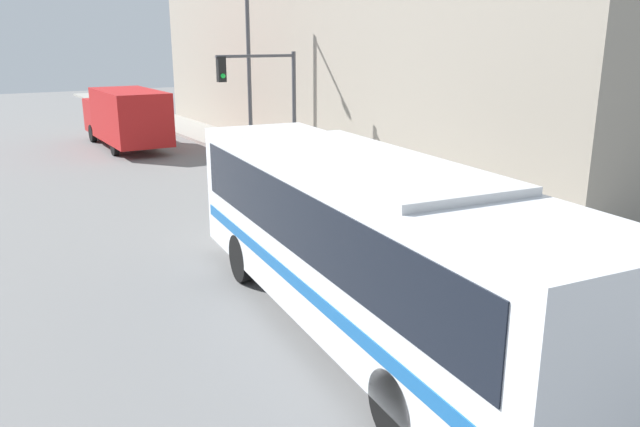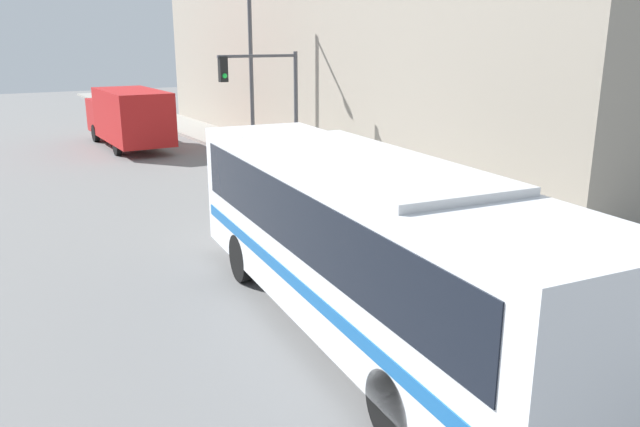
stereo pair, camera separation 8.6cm
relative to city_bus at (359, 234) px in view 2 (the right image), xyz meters
The scene contains 10 objects.
ground_plane 2.05m from the city_bus, 16.74° to the left, with size 120.00×120.00×0.00m, color slate.
sidewalk 21.33m from the city_bus, 71.95° to the left, with size 2.79×70.00×0.15m.
building_facade 20.96m from the city_bus, 57.81° to the left, with size 6.00×32.48×11.42m.
city_bus is the anchor object (origin of this frame).
delivery_truck 22.68m from the city_bus, 85.53° to the left, with size 2.48×7.88×2.87m.
fire_hydrant 7.05m from the city_bus, 33.21° to the left, with size 0.24×0.32×0.80m.
traffic_light_pole 13.97m from the city_bus, 70.11° to the left, with size 3.28×0.35×4.59m.
parking_meter 11.02m from the city_bus, 58.21° to the left, with size 0.14×0.14×1.29m.
street_lamp 18.51m from the city_bus, 71.61° to the left, with size 2.28×0.28×7.78m.
pedestrian_near_corner 14.28m from the city_bus, 62.48° to the left, with size 0.34×0.34×1.63m.
Camera 2 is at (-6.64, -8.80, 5.23)m, focal length 35.00 mm.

